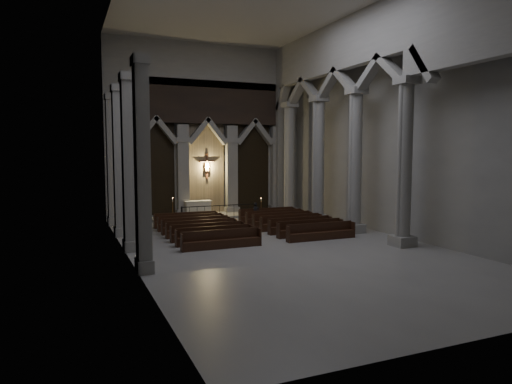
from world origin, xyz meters
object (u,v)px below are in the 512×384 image
Objects in this scene: candle_stand_left at (173,215)px; candle_stand_right at (261,211)px; altar_rail at (220,210)px; pews at (248,228)px; worshipper at (256,213)px; altar at (198,207)px.

candle_stand_left is 1.24× the size of candle_stand_right.
altar_rail reaches higher than pews.
candle_stand_right is at bearing 47.26° from worshipper.
candle_stand_left is at bearing -179.27° from candle_stand_right.
altar_rail is at bearing -16.56° from candle_stand_left.
altar_rail is 5.14m from pews.
candle_stand_right is at bearing 0.73° from candle_stand_left.
altar_rail is 3.08m from candle_stand_left.
candle_stand_right is 3.37m from worshipper.
altar is at bearing 32.35° from candle_stand_left.
altar reaches higher than altar_rail.
altar is at bearing 109.38° from worshipper.
altar_rail is at bearing -67.81° from altar.
altar_rail is 0.56× the size of pews.
worshipper is at bearing -119.23° from candle_stand_right.
candle_stand_right is (3.43, 0.96, -0.34)m from altar_rail.
altar is 1.25× the size of candle_stand_left.
worshipper reaches higher than altar_rail.
candle_stand_right is at bearing -15.76° from altar.
altar reaches higher than pews.
altar is 1.54× the size of candle_stand_right.
altar is 1.47× the size of worshipper.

